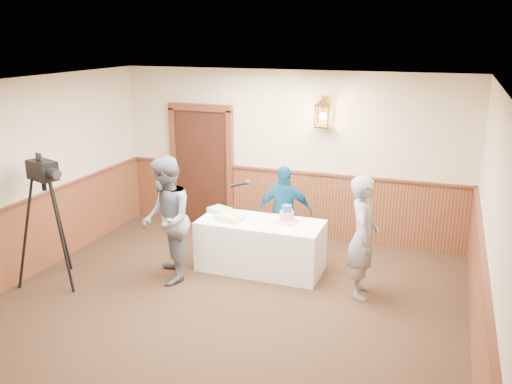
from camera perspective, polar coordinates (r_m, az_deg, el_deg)
ground at (r=6.58m, az=-5.72°, el=-14.48°), size 7.00×7.00×0.00m
room_shell at (r=6.36m, az=-4.79°, el=-0.55°), size 6.02×7.02×2.81m
display_table at (r=7.97m, az=0.49°, el=-5.66°), size 1.80×0.80×0.75m
tiered_cake at (r=7.76m, az=3.26°, el=-2.53°), size 0.32×0.32×0.26m
sheet_cake_yellow at (r=7.89m, az=-2.70°, el=-2.70°), size 0.43×0.37×0.08m
sheet_cake_green at (r=8.22m, az=-3.84°, el=-1.92°), size 0.39×0.35×0.07m
interviewer at (r=7.57m, az=-9.44°, el=-2.94°), size 1.59×1.09×1.78m
baker at (r=7.19m, az=11.20°, el=-4.68°), size 0.47×0.65×1.64m
assistant_p at (r=8.31m, az=3.01°, el=-2.14°), size 0.92×0.57×1.45m
tv_camera_rig at (r=7.92m, az=-20.94°, el=-3.74°), size 0.69×0.64×1.76m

